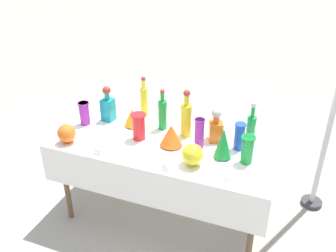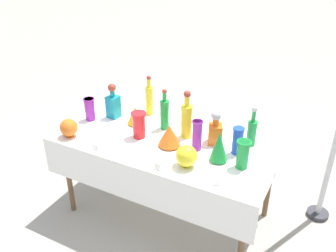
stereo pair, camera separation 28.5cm
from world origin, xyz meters
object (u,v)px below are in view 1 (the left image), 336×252
square_decanter_0 (108,107)px  round_bowl_0 (193,155)px  slender_vase_2 (139,126)px  tall_bottle_0 (186,118)px  slender_vase_1 (199,133)px  fluted_vase_0 (132,117)px  fluted_vase_1 (171,135)px  round_bowl_1 (67,133)px  tall_bottle_3 (144,100)px  fluted_vase_2 (223,143)px  slender_vase_0 (84,113)px  slender_vase_3 (240,136)px  cardboard_box_behind_left (186,137)px  tall_bottle_1 (251,126)px  tall_bottle_2 (163,113)px  square_decanter_1 (216,127)px  slender_vase_4 (248,149)px

square_decanter_0 → round_bowl_0: 0.94m
square_decanter_0 → slender_vase_2: bearing=-26.6°
tall_bottle_0 → slender_vase_1: tall_bottle_0 is taller
fluted_vase_0 → fluted_vase_1: fluted_vase_1 is taller
fluted_vase_1 → round_bowl_1: size_ratio=1.18×
slender_vase_1 → round_bowl_0: size_ratio=1.47×
tall_bottle_0 → tall_bottle_3: tall_bottle_0 is taller
fluted_vase_0 → round_bowl_1: 0.54m
tall_bottle_3 → tall_bottle_0: bearing=-23.6°
tall_bottle_0 → fluted_vase_2: (0.34, -0.20, -0.04)m
fluted_vase_1 → fluted_vase_2: fluted_vase_2 is taller
slender_vase_0 → slender_vase_3: 1.26m
fluted_vase_2 → cardboard_box_behind_left: 1.56m
tall_bottle_1 → tall_bottle_2: bearing=-173.6°
square_decanter_0 → round_bowl_1: (-0.11, -0.43, -0.05)m
square_decanter_1 → round_bowl_1: (-1.03, -0.43, -0.04)m
slender_vase_4 → tall_bottle_3: bearing=157.8°
tall_bottle_0 → slender_vase_1: size_ratio=1.64×
tall_bottle_3 → slender_vase_0: 0.50m
tall_bottle_3 → fluted_vase_1: bearing=-43.9°
slender_vase_0 → tall_bottle_2: bearing=14.2°
tall_bottle_0 → slender_vase_3: (0.42, -0.04, -0.05)m
cardboard_box_behind_left → round_bowl_0: bearing=-69.9°
square_decanter_1 → slender_vase_4: size_ratio=1.32×
slender_vase_1 → cardboard_box_behind_left: bearing=112.7°
slender_vase_3 → tall_bottle_2: bearing=172.8°
tall_bottle_1 → cardboard_box_behind_left: tall_bottle_1 is taller
tall_bottle_0 → round_bowl_0: (0.17, -0.36, -0.07)m
round_bowl_1 → square_decanter_1: bearing=22.9°
tall_bottle_3 → slender_vase_3: 0.90m
tall_bottle_2 → slender_vase_2: 0.24m
square_decanter_0 → slender_vase_2: 0.41m
slender_vase_3 → slender_vase_4: 0.18m
slender_vase_2 → fluted_vase_0: slender_vase_2 is taller
cardboard_box_behind_left → tall_bottle_0: bearing=-71.9°
slender_vase_4 → fluted_vase_2: bearing=-179.2°
slender_vase_0 → cardboard_box_behind_left: (0.51, 1.12, -0.73)m
round_bowl_0 → tall_bottle_0: bearing=115.4°
tall_bottle_0 → slender_vase_1: bearing=-41.8°
slender_vase_2 → square_decanter_0: bearing=153.4°
slender_vase_1 → fluted_vase_0: bearing=168.7°
fluted_vase_1 → tall_bottle_3: bearing=136.1°
round_bowl_0 → round_bowl_1: 0.97m
square_decanter_1 → cardboard_box_behind_left: square_decanter_1 is taller
slender_vase_1 → slender_vase_4: slender_vase_1 is taller
square_decanter_0 → slender_vase_1: square_decanter_0 is taller
tall_bottle_0 → round_bowl_0: tall_bottle_0 is taller
tall_bottle_3 → fluted_vase_2: tall_bottle_3 is taller
fluted_vase_0 → tall_bottle_1: bearing=7.6°
slender_vase_1 → fluted_vase_2: bearing=-19.0°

